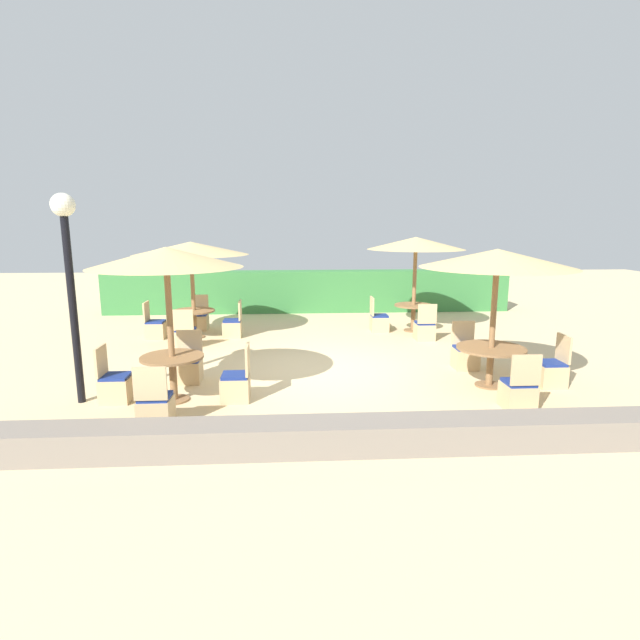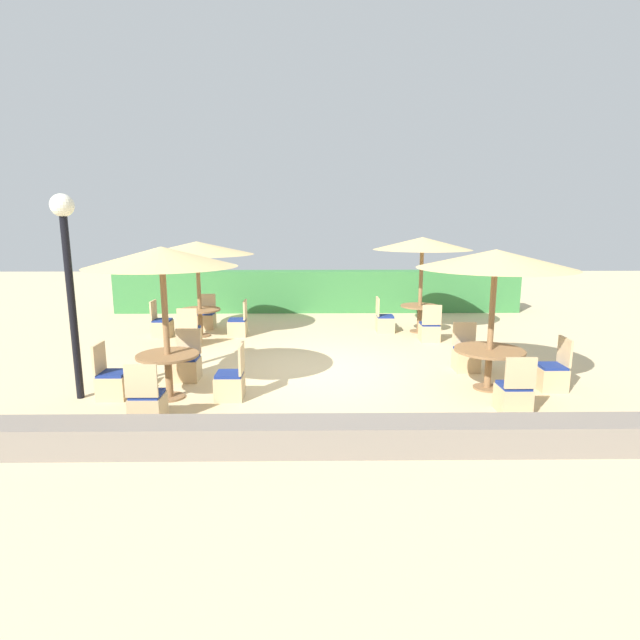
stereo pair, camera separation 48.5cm
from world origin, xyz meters
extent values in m
plane|color=#D1BA8C|center=(0.00, 0.00, 0.00)|extent=(40.00, 40.00, 0.00)
cube|color=#387A3D|center=(0.00, 6.59, 0.67)|extent=(13.00, 0.70, 1.33)
cube|color=slate|center=(0.00, -3.52, 0.20)|extent=(10.00, 0.56, 0.40)
cylinder|color=black|center=(-4.03, -1.50, 1.50)|extent=(0.12, 0.12, 3.00)
sphere|color=silver|center=(-4.03, -1.50, 3.14)|extent=(0.36, 0.36, 0.36)
cylinder|color=olive|center=(-3.03, 3.07, 1.16)|extent=(0.10, 0.10, 2.33)
cone|color=tan|center=(-3.03, 3.07, 2.25)|extent=(2.83, 2.83, 0.32)
cylinder|color=olive|center=(-3.03, 3.07, 0.01)|extent=(0.48, 0.48, 0.03)
cylinder|color=olive|center=(-3.03, 3.07, 0.33)|extent=(0.12, 0.12, 0.66)
cylinder|color=olive|center=(-3.03, 3.07, 0.68)|extent=(1.04, 1.04, 0.04)
cube|color=tan|center=(-3.99, 3.03, 0.20)|extent=(0.46, 0.46, 0.40)
cube|color=navy|center=(-3.99, 3.03, 0.43)|extent=(0.42, 0.42, 0.05)
cube|color=tan|center=(-4.20, 3.03, 0.69)|extent=(0.04, 0.46, 0.48)
cube|color=tan|center=(-2.09, 3.06, 0.20)|extent=(0.46, 0.46, 0.40)
cube|color=navy|center=(-2.09, 3.06, 0.43)|extent=(0.42, 0.42, 0.05)
cube|color=tan|center=(-1.88, 3.06, 0.69)|extent=(0.04, 0.46, 0.48)
cube|color=tan|center=(-3.05, 2.06, 0.20)|extent=(0.46, 0.46, 0.40)
cube|color=navy|center=(-3.05, 2.06, 0.43)|extent=(0.42, 0.42, 0.05)
cube|color=tan|center=(-3.05, 1.85, 0.69)|extent=(0.46, 0.04, 0.48)
cube|color=tan|center=(-3.08, 3.99, 0.20)|extent=(0.46, 0.46, 0.40)
cube|color=navy|center=(-3.08, 3.99, 0.43)|extent=(0.42, 0.42, 0.05)
cube|color=tan|center=(-3.08, 4.20, 0.69)|extent=(0.46, 0.04, 0.48)
cylinder|color=olive|center=(-2.53, -1.53, 1.21)|extent=(0.10, 0.10, 2.43)
cone|color=tan|center=(-2.53, -1.53, 2.35)|extent=(2.39, 2.39, 0.32)
cylinder|color=olive|center=(-2.53, -1.53, 0.01)|extent=(0.48, 0.48, 0.03)
cylinder|color=olive|center=(-2.53, -1.53, 0.36)|extent=(0.12, 0.12, 0.72)
cylinder|color=olive|center=(-2.53, -1.53, 0.74)|extent=(1.01, 1.01, 0.04)
cube|color=tan|center=(-2.48, -0.56, 0.20)|extent=(0.46, 0.46, 0.40)
cube|color=navy|center=(-2.48, -0.56, 0.43)|extent=(0.42, 0.42, 0.05)
cube|color=tan|center=(-2.48, -0.35, 0.69)|extent=(0.46, 0.04, 0.48)
cube|color=tan|center=(-1.53, -1.57, 0.20)|extent=(0.46, 0.46, 0.40)
cube|color=navy|center=(-1.53, -1.57, 0.43)|extent=(0.42, 0.42, 0.05)
cube|color=tan|center=(-1.32, -1.57, 0.69)|extent=(0.04, 0.46, 0.48)
cube|color=tan|center=(-2.56, -2.52, 0.20)|extent=(0.46, 0.46, 0.40)
cube|color=navy|center=(-2.56, -2.52, 0.43)|extent=(0.42, 0.42, 0.05)
cube|color=tan|center=(-2.56, -2.73, 0.69)|extent=(0.46, 0.04, 0.48)
cube|color=tan|center=(-3.46, -1.50, 0.20)|extent=(0.46, 0.46, 0.40)
cube|color=navy|center=(-3.46, -1.50, 0.43)|extent=(0.42, 0.42, 0.05)
cube|color=tan|center=(-3.67, -1.50, 0.69)|extent=(0.04, 0.46, 0.48)
cylinder|color=olive|center=(2.92, -1.13, 1.18)|extent=(0.10, 0.10, 2.36)
cone|color=tan|center=(2.92, -1.13, 2.28)|extent=(2.63, 2.63, 0.32)
cylinder|color=olive|center=(2.92, -1.13, 0.01)|extent=(0.48, 0.48, 0.03)
cylinder|color=olive|center=(2.92, -1.13, 0.34)|extent=(0.12, 0.12, 0.68)
cylinder|color=olive|center=(2.92, -1.13, 0.70)|extent=(1.20, 1.20, 0.04)
cube|color=tan|center=(4.00, -1.18, 0.20)|extent=(0.46, 0.46, 0.40)
cube|color=navy|center=(4.00, -1.18, 0.43)|extent=(0.42, 0.42, 0.05)
cube|color=tan|center=(4.21, -1.18, 0.69)|extent=(0.04, 0.46, 0.48)
cube|color=tan|center=(2.87, -0.03, 0.20)|extent=(0.46, 0.46, 0.40)
cube|color=navy|center=(2.87, -0.03, 0.43)|extent=(0.42, 0.42, 0.05)
cube|color=tan|center=(2.87, 0.18, 0.69)|extent=(0.46, 0.04, 0.48)
cube|color=tan|center=(2.94, -2.22, 0.20)|extent=(0.46, 0.46, 0.40)
cube|color=navy|center=(2.94, -2.22, 0.43)|extent=(0.42, 0.42, 0.05)
cube|color=tan|center=(2.94, -2.43, 0.69)|extent=(0.46, 0.04, 0.48)
cylinder|color=olive|center=(2.68, 3.48, 1.21)|extent=(0.10, 0.10, 2.42)
cone|color=tan|center=(2.68, 3.48, 2.34)|extent=(2.55, 2.55, 0.32)
cylinder|color=olive|center=(2.68, 3.48, 0.01)|extent=(0.48, 0.48, 0.03)
cylinder|color=olive|center=(2.68, 3.48, 0.34)|extent=(0.12, 0.12, 0.68)
cylinder|color=olive|center=(2.68, 3.48, 0.70)|extent=(1.01, 1.01, 0.04)
cube|color=tan|center=(1.77, 3.49, 0.20)|extent=(0.46, 0.46, 0.40)
cube|color=navy|center=(1.77, 3.49, 0.43)|extent=(0.42, 0.42, 0.05)
cube|color=tan|center=(1.56, 3.49, 0.69)|extent=(0.04, 0.46, 0.48)
cube|color=tan|center=(2.71, 2.47, 0.20)|extent=(0.46, 0.46, 0.40)
cube|color=navy|center=(2.71, 2.47, 0.43)|extent=(0.42, 0.42, 0.05)
cube|color=tan|center=(2.71, 2.26, 0.69)|extent=(0.46, 0.04, 0.48)
camera|label=1|loc=(-0.61, -9.45, 2.89)|focal=28.00mm
camera|label=2|loc=(-0.13, -9.47, 2.89)|focal=28.00mm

